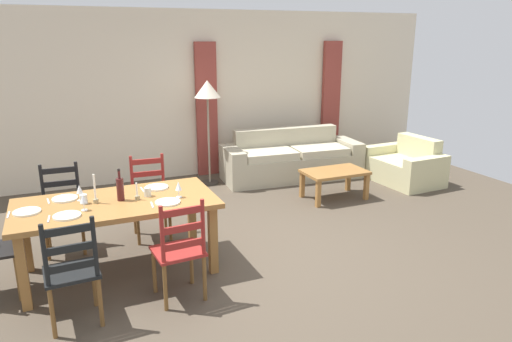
{
  "coord_description": "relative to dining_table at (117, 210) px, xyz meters",
  "views": [
    {
      "loc": [
        -1.83,
        -4.36,
        2.29
      ],
      "look_at": [
        0.3,
        0.59,
        0.75
      ],
      "focal_mm": 33.29,
      "sensor_mm": 36.0,
      "label": 1
    }
  ],
  "objects": [
    {
      "name": "dinner_plate_near_right",
      "position": [
        0.45,
        -0.25,
        0.1
      ],
      "size": [
        0.24,
        0.24,
        0.02
      ],
      "primitive_type": "cylinder",
      "color": "white",
      "rests_on": "dining_table"
    },
    {
      "name": "wall_far",
      "position": [
        1.37,
        3.15,
        0.69
      ],
      "size": [
        9.6,
        0.16,
        2.7
      ],
      "primitive_type": "cube",
      "color": "beige",
      "rests_on": "ground_plane"
    },
    {
      "name": "dining_chair_far_right",
      "position": [
        0.47,
        0.78,
        -0.19
      ],
      "size": [
        0.44,
        0.42,
        0.96
      ],
      "color": "maroon",
      "rests_on": "ground_plane"
    },
    {
      "name": "wine_glass_far_left",
      "position": [
        -0.31,
        0.15,
        0.2
      ],
      "size": [
        0.06,
        0.06,
        0.16
      ],
      "color": "white",
      "rests_on": "dining_table"
    },
    {
      "name": "armchair_upholstered",
      "position": [
        4.7,
        1.32,
        -0.41
      ],
      "size": [
        0.86,
        1.2,
        0.72
      ],
      "color": "beige",
      "rests_on": "ground_plane"
    },
    {
      "name": "fork_near_right",
      "position": [
        0.3,
        -0.25,
        0.09
      ],
      "size": [
        0.03,
        0.17,
        0.01
      ],
      "primitive_type": "cube",
      "rotation": [
        0.0,
        0.0,
        -0.09
      ],
      "color": "silver",
      "rests_on": "dining_table"
    },
    {
      "name": "couch",
      "position": [
        3.09,
        2.28,
        -0.37
      ],
      "size": [
        2.34,
        0.98,
        0.8
      ],
      "color": "#AEA68B",
      "rests_on": "ground_plane"
    },
    {
      "name": "dining_chair_far_left",
      "position": [
        -0.48,
        0.78,
        -0.19
      ],
      "size": [
        0.43,
        0.41,
        0.96
      ],
      "color": "black",
      "rests_on": "ground_plane"
    },
    {
      "name": "dinner_plate_head_west",
      "position": [
        -0.78,
        0.0,
        0.1
      ],
      "size": [
        0.24,
        0.24,
        0.02
      ],
      "primitive_type": "cylinder",
      "color": "white",
      "rests_on": "dining_table"
    },
    {
      "name": "fork_far_left",
      "position": [
        -0.6,
        0.25,
        0.09
      ],
      "size": [
        0.03,
        0.17,
        0.01
      ],
      "primitive_type": "cube",
      "rotation": [
        0.0,
        0.0,
        0.09
      ],
      "color": "silver",
      "rests_on": "dining_table"
    },
    {
      "name": "ground_plane",
      "position": [
        1.37,
        -0.15,
        -0.67
      ],
      "size": [
        9.6,
        9.6,
        0.02
      ],
      "primitive_type": "cube",
      "color": "#4B4033"
    },
    {
      "name": "dining_chair_near_left",
      "position": [
        -0.47,
        -0.79,
        -0.19
      ],
      "size": [
        0.44,
        0.42,
        0.96
      ],
      "color": "black",
      "rests_on": "ground_plane"
    },
    {
      "name": "coffee_cup_primary",
      "position": [
        0.31,
        0.03,
        0.13
      ],
      "size": [
        0.07,
        0.07,
        0.09
      ],
      "primitive_type": "cylinder",
      "color": "silver",
      "rests_on": "dining_table"
    },
    {
      "name": "coffee_table",
      "position": [
        3.17,
        1.07,
        -0.31
      ],
      "size": [
        0.9,
        0.56,
        0.42
      ],
      "color": "#9B6934",
      "rests_on": "ground_plane"
    },
    {
      "name": "wine_glass_near_right",
      "position": [
        0.59,
        -0.13,
        0.2
      ],
      "size": [
        0.06,
        0.06,
        0.16
      ],
      "color": "white",
      "rests_on": "dining_table"
    },
    {
      "name": "wine_bottle",
      "position": [
        0.05,
        0.01,
        0.2
      ],
      "size": [
        0.07,
        0.07,
        0.32
      ],
      "color": "#471919",
      "rests_on": "dining_table"
    },
    {
      "name": "fork_far_right",
      "position": [
        0.3,
        0.25,
        0.09
      ],
      "size": [
        0.02,
        0.17,
        0.01
      ],
      "primitive_type": "cube",
      "rotation": [
        0.0,
        0.0,
        0.05
      ],
      "color": "silver",
      "rests_on": "dining_table"
    },
    {
      "name": "curtain_panel_right",
      "position": [
        4.28,
        3.01,
        0.44
      ],
      "size": [
        0.35,
        0.08,
        2.2
      ],
      "primitive_type": "cube",
      "color": "brown",
      "rests_on": "ground_plane"
    },
    {
      "name": "standing_lamp",
      "position": [
        1.73,
        2.47,
        0.75
      ],
      "size": [
        0.4,
        0.4,
        1.64
      ],
      "color": "#332D28",
      "rests_on": "ground_plane"
    },
    {
      "name": "coffee_cup_secondary",
      "position": [
        -0.29,
        0.05,
        0.13
      ],
      "size": [
        0.07,
        0.07,
        0.09
      ],
      "primitive_type": "cylinder",
      "color": "silver",
      "rests_on": "dining_table"
    },
    {
      "name": "dining_table",
      "position": [
        0.0,
        0.0,
        0.0
      ],
      "size": [
        1.9,
        0.96,
        0.75
      ],
      "color": "#9B6934",
      "rests_on": "ground_plane"
    },
    {
      "name": "fork_head_west",
      "position": [
        -0.93,
        0.0,
        0.09
      ],
      "size": [
        0.02,
        0.17,
        0.01
      ],
      "primitive_type": "cube",
      "rotation": [
        0.0,
        0.0,
        -0.05
      ],
      "color": "silver",
      "rests_on": "dining_table"
    },
    {
      "name": "dining_chair_near_right",
      "position": [
        0.43,
        -0.75,
        -0.19
      ],
      "size": [
        0.45,
        0.43,
        0.96
      ],
      "color": "maroon",
      "rests_on": "ground_plane"
    },
    {
      "name": "curtain_panel_left",
      "position": [
        1.88,
        3.01,
        0.44
      ],
      "size": [
        0.35,
        0.08,
        2.2
      ],
      "primitive_type": "cube",
      "color": "brown",
      "rests_on": "ground_plane"
    },
    {
      "name": "dinner_plate_far_right",
      "position": [
        0.45,
        0.25,
        0.1
      ],
      "size": [
        0.24,
        0.24,
        0.02
      ],
      "primitive_type": "cylinder",
      "color": "white",
      "rests_on": "dining_table"
    },
    {
      "name": "candle_tall",
      "position": [
        -0.18,
        0.02,
        0.17
      ],
      "size": [
        0.05,
        0.05,
        0.29
      ],
      "color": "#998C66",
      "rests_on": "dining_table"
    },
    {
      "name": "dinner_plate_far_left",
      "position": [
        -0.45,
        0.25,
        0.1
      ],
      "size": [
        0.24,
        0.24,
        0.02
      ],
      "primitive_type": "cylinder",
      "color": "white",
      "rests_on": "dining_table"
    },
    {
      "name": "fork_near_left",
      "position": [
        -0.6,
        -0.25,
        0.09
      ],
      "size": [
        0.03,
        0.17,
        0.01
      ],
      "primitive_type": "cube",
      "rotation": [
        0.0,
        0.0,
        -0.08
      ],
      "color": "silver",
      "rests_on": "dining_table"
    },
    {
      "name": "dinner_plate_near_left",
      "position": [
        -0.45,
        -0.25,
        0.1
      ],
      "size": [
        0.24,
        0.24,
        0.02
      ],
      "primitive_type": "cylinder",
      "color": "white",
      "rests_on": "dining_table"
    },
    {
      "name": "wine_glass_near_left",
      "position": [
        -0.3,
        -0.15,
        0.2
      ],
      "size": [
        0.06,
        0.06,
        0.16
      ],
      "color": "white",
      "rests_on": "dining_table"
    },
    {
      "name": "candle_short",
      "position": [
        0.2,
        -0.04,
        0.13
      ],
      "size": [
        0.05,
        0.05,
        0.17
      ],
      "color": "#998C66",
      "rests_on": "dining_table"
    }
  ]
}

